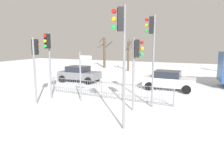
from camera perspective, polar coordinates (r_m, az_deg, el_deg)
name	(u,v)px	position (r m, az deg, el deg)	size (l,w,h in m)	color
ground_plane	(83,112)	(10.78, -8.38, -10.52)	(60.00, 60.00, 0.00)	white
traffic_light_foreground_right	(48,51)	(13.13, -17.86, 6.53)	(0.34, 0.57, 4.26)	slate
traffic_light_rear_right	(121,41)	(7.94, 2.56, 9.70)	(0.52, 0.41, 5.04)	slate
traffic_light_mid_left	(151,41)	(11.16, 11.20, 9.45)	(0.57, 0.35, 5.08)	slate
traffic_light_foreground_left	(35,56)	(12.51, -21.11, 5.09)	(0.35, 0.56, 3.91)	slate
traffic_light_mid_right	(137,58)	(10.35, 7.06, 4.74)	(0.57, 0.35, 3.86)	slate
direction_sign_post	(81,74)	(12.22, -8.80, 0.14)	(0.79, 0.14, 3.09)	slate
pedestrian_guard_railing	(105,90)	(13.12, -1.95, -4.40)	(8.78, 0.53, 1.07)	slate
car_white_mid	(169,80)	(16.05, 15.93, -1.51)	(3.88, 2.08, 1.47)	silver
car_grey_trailing	(79,74)	(18.91, -9.40, 0.24)	(3.84, 1.99, 1.47)	slate
bare_tree_left	(104,52)	(29.63, -2.21, 6.57)	(2.20, 1.73, 4.46)	#473828
bare_tree_centre	(128,54)	(26.13, 4.69, 5.76)	(1.74, 1.67, 4.26)	#473828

